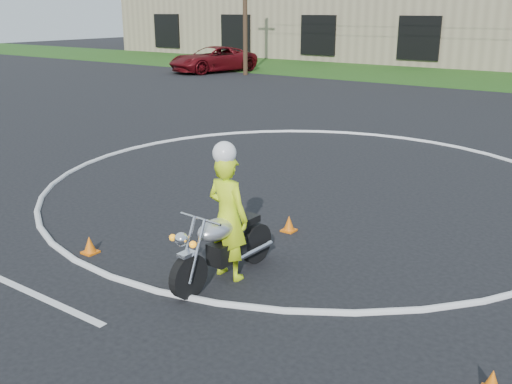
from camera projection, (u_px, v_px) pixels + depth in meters
The scene contains 6 objects.
ground at pixel (231, 221), 11.05m from camera, with size 120.00×120.00×0.00m, color black.
course_markings at pixel (419, 186), 13.24m from camera, with size 19.05×19.05×0.12m.
primary_motorcycle at pixel (222, 245), 8.50m from camera, with size 0.76×2.18×1.15m.
rider_primary_grp at pixel (228, 213), 8.46m from camera, with size 0.73×0.50×2.13m.
pickup_grp at pixel (213, 59), 37.06m from camera, with size 4.27×6.36×1.62m.
warehouse at pixel (344, 6), 50.77m from camera, with size 41.00×17.00×8.30m.
Camera 1 is at (6.36, -8.17, 3.92)m, focal length 40.00 mm.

